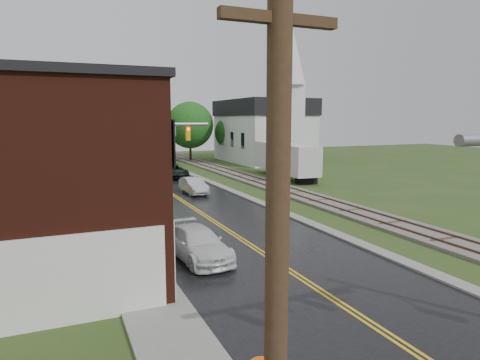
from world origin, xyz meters
TOP-DOWN VIEW (x-y plane):
  - main_road at (0.00, 30.00)m, footprint 10.00×90.00m
  - curb_right at (5.40, 35.00)m, footprint 0.80×70.00m
  - sidewalk_left at (-6.20, 25.00)m, footprint 2.40×50.00m
  - yellow_house at (-11.00, 26.00)m, footprint 8.00×7.00m
  - darkred_building at (-10.00, 35.00)m, footprint 7.00×6.00m
  - church at (20.00, 53.74)m, footprint 10.40×18.40m
  - railroad at (10.00, 35.00)m, footprint 3.20×80.00m
  - traffic_signal_far at (-3.47, 27.00)m, footprint 7.34×0.43m
  - utility_pole_a at (-6.80, 0.00)m, footprint 1.80×0.28m
  - utility_pole_b at (-6.80, 22.00)m, footprint 1.80×0.28m
  - utility_pole_c at (-6.80, 44.00)m, footprint 1.80×0.28m
  - tree_left_c at (-13.85, 39.90)m, footprint 6.00×6.00m
  - tree_left_e at (-8.85, 45.90)m, footprint 6.40×6.40m
  - suv_dark at (2.69, 42.39)m, footprint 2.70×5.57m
  - sedan_silver at (1.84, 31.71)m, footprint 1.62×4.42m
  - pickup_white at (-3.21, 14.62)m, footprint 2.54×5.27m
  - semi_trailer at (14.13, 37.31)m, footprint 3.60×12.38m

SIDE VIEW (x-z plane):
  - main_road at x=0.00m, z-range -0.01..0.01m
  - curb_right at x=5.40m, z-range -0.06..0.06m
  - sidewalk_left at x=-6.20m, z-range -0.06..0.06m
  - railroad at x=10.00m, z-range -0.04..0.26m
  - sedan_silver at x=1.84m, z-range 0.00..1.45m
  - pickup_white at x=-3.21m, z-range 0.00..1.48m
  - suv_dark at x=2.69m, z-range 0.00..1.53m
  - darkred_building at x=-10.00m, z-range 0.00..4.40m
  - semi_trailer at x=14.13m, z-range 0.36..4.22m
  - yellow_house at x=-11.00m, z-range 0.00..6.40m
  - tree_left_c at x=-13.85m, z-range 0.69..8.34m
  - utility_pole_a at x=-6.80m, z-range 0.22..9.22m
  - utility_pole_b at x=-6.80m, z-range 0.22..9.22m
  - utility_pole_c at x=-6.80m, z-range 0.22..9.22m
  - tree_left_e at x=-8.85m, z-range 0.73..8.89m
  - traffic_signal_far at x=-3.47m, z-range 1.37..8.57m
  - church at x=20.00m, z-range -4.17..15.83m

